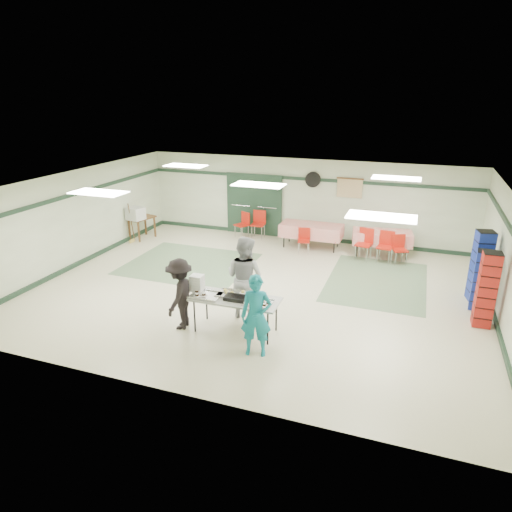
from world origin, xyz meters
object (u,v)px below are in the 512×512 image
(volunteer_grey, at_px, (245,277))
(dining_table_a, at_px, (382,237))
(volunteer_dark, at_px, (180,294))
(dining_table_b, at_px, (311,230))
(crate_stack_blue_a, at_px, (480,266))
(office_printer, at_px, (135,213))
(chair_b, at_px, (365,241))
(serving_table, at_px, (235,300))
(chair_c, at_px, (399,246))
(volunteer_teal, at_px, (256,316))
(chair_loose_b, at_px, (243,222))
(printer_table, at_px, (142,220))
(crate_stack_red, at_px, (486,290))
(chair_a, at_px, (386,243))
(chair_loose_a, at_px, (259,221))
(crate_stack_blue_b, at_px, (481,280))
(chair_d, at_px, (304,238))
(broom, at_px, (131,222))

(volunteer_grey, xyz_separation_m, dining_table_a, (2.49, 5.16, -0.36))
(volunteer_dark, relative_size, dining_table_b, 0.79)
(crate_stack_blue_a, relative_size, office_printer, 3.35)
(volunteer_dark, height_order, chair_b, volunteer_dark)
(serving_table, relative_size, chair_c, 2.16)
(volunteer_teal, xyz_separation_m, chair_loose_b, (-2.92, 6.86, -0.27))
(volunteer_teal, distance_m, chair_loose_b, 7.46)
(dining_table_a, bearing_deg, printer_table, 178.66)
(chair_c, distance_m, printer_table, 8.39)
(dining_table_a, bearing_deg, crate_stack_red, -66.43)
(crate_stack_red, bearing_deg, serving_table, -157.43)
(crate_stack_blue_a, bearing_deg, volunteer_dark, -149.17)
(chair_loose_b, bearing_deg, crate_stack_red, -1.98)
(chair_loose_b, bearing_deg, dining_table_a, 24.98)
(volunteer_teal, height_order, chair_a, volunteer_teal)
(volunteer_dark, distance_m, chair_loose_a, 6.55)
(chair_c, bearing_deg, dining_table_a, 109.43)
(chair_loose_b, bearing_deg, chair_b, 17.13)
(volunteer_dark, height_order, dining_table_b, volunteer_dark)
(crate_stack_red, bearing_deg, crate_stack_blue_b, 90.00)
(dining_table_a, bearing_deg, chair_loose_b, 167.82)
(chair_b, bearing_deg, volunteer_teal, -90.77)
(volunteer_teal, bearing_deg, office_printer, 126.44)
(chair_loose_a, bearing_deg, chair_b, -18.92)
(dining_table_b, bearing_deg, printer_table, -169.71)
(serving_table, distance_m, chair_a, 5.94)
(serving_table, bearing_deg, crate_stack_red, 21.58)
(volunteer_teal, bearing_deg, chair_b, 65.07)
(chair_d, height_order, crate_stack_red, crate_stack_red)
(serving_table, height_order, chair_c, chair_c)
(dining_table_b, height_order, printer_table, dining_table_b)
(chair_b, xyz_separation_m, crate_stack_blue_a, (2.90, -1.97, 0.29))
(dining_table_a, bearing_deg, volunteer_teal, -113.39)
(volunteer_grey, xyz_separation_m, chair_loose_b, (-2.15, 5.44, -0.39))
(chair_d, relative_size, chair_loose_a, 0.83)
(volunteer_teal, xyz_separation_m, chair_b, (1.27, 6.02, -0.23))
(volunteer_teal, height_order, crate_stack_red, crate_stack_red)
(volunteer_grey, distance_m, volunteer_dark, 1.45)
(crate_stack_red, xyz_separation_m, broom, (-10.38, 2.38, -0.15))
(broom, bearing_deg, chair_b, 20.98)
(volunteer_dark, xyz_separation_m, chair_loose_b, (-1.07, 6.40, -0.24))
(crate_stack_red, bearing_deg, chair_b, 131.13)
(chair_d, bearing_deg, crate_stack_blue_a, -34.20)
(dining_table_b, relative_size, crate_stack_red, 1.17)
(chair_loose_b, distance_m, crate_stack_blue_b, 7.84)
(serving_table, bearing_deg, dining_table_b, 86.94)
(dining_table_a, xyz_separation_m, office_printer, (-7.84, -1.34, 0.38))
(volunteer_grey, relative_size, broom, 1.41)
(chair_d, bearing_deg, crate_stack_blue_b, -39.27)
(chair_d, relative_size, crate_stack_blue_b, 0.55)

